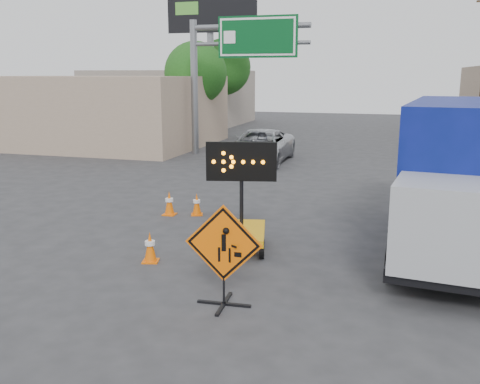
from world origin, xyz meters
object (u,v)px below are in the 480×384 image
at_px(arrow_board, 241,225).
at_px(construction_sign, 224,253).
at_px(pickup_truck, 260,146).
at_px(box_truck, 456,185).

bearing_deg(arrow_board, construction_sign, -92.34).
relative_size(pickup_truck, box_truck, 0.73).
distance_m(construction_sign, arrow_board, 3.23).
distance_m(arrow_board, pickup_truck, 12.92).
distance_m(construction_sign, box_truck, 6.25).
bearing_deg(box_truck, pickup_truck, 130.56).
bearing_deg(arrow_board, pickup_truck, 89.59).
xyz_separation_m(pickup_truck, box_truck, (7.73, -11.17, 0.82)).
height_order(construction_sign, pickup_truck, construction_sign).
distance_m(arrow_board, box_truck, 5.14).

